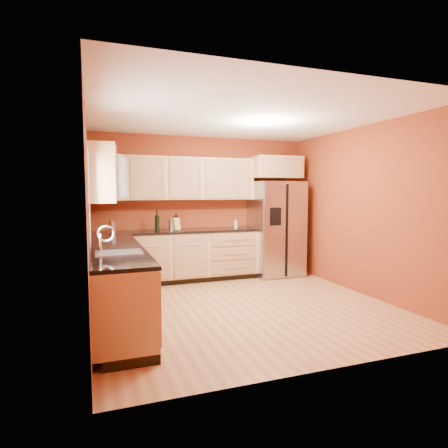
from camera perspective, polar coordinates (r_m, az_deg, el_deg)
The scene contains 23 objects.
floor at distance 5.37m, azimuth 2.90°, elevation -12.32°, with size 4.00×4.00×0.00m, color #A96841.
ceiling at distance 5.22m, azimuth 3.03°, elevation 16.06°, with size 4.00×4.00×0.00m, color white.
wall_back at distance 7.02m, azimuth -3.33°, elevation 2.56°, with size 4.00×0.04×2.60m, color maroon.
wall_front at distance 3.38m, azimuth 16.10°, elevation -0.25°, with size 4.00×0.04×2.60m, color maroon.
wall_left at distance 4.74m, azimuth -19.97°, elevation 1.10°, with size 0.04×4.00×2.60m, color maroon.
wall_right at distance 6.18m, azimuth 20.35°, elevation 1.93°, with size 0.04×4.00×2.60m, color maroon.
base_cabinets_back at distance 6.69m, azimuth -7.11°, elevation -5.01°, with size 2.90×0.60×0.88m, color tan.
base_cabinets_left at distance 4.88m, azimuth -16.10°, elevation -8.93°, with size 0.60×2.80×0.88m, color tan.
countertop_back at distance 6.61m, azimuth -7.13°, elevation -1.10°, with size 2.90×0.62×0.04m, color black.
countertop_left at distance 4.79m, azimuth -16.11°, elevation -3.57°, with size 0.62×2.80×0.04m, color black.
upper_cabinets_back at distance 6.79m, azimuth -4.99°, elevation 6.90°, with size 2.30×0.33×0.75m, color tan.
upper_cabinets_left at distance 5.46m, azimuth -18.36°, elevation 7.13°, with size 0.33×1.35×0.75m, color tan.
corner_upper_cabinet at distance 6.41m, azimuth -17.07°, elevation 6.81°, with size 0.62×0.33×0.75m, color tan.
over_fridge_cabinet at distance 7.25m, azimuth 7.74°, elevation 8.53°, with size 0.92×0.60×0.40m, color tan.
refrigerator at distance 7.20m, azimuth 7.90°, elevation -0.68°, with size 0.90×0.75×1.78m, color #A8A8AC.
window at distance 4.23m, azimuth -19.83°, elevation 4.06°, with size 0.03×0.90×1.00m, color white.
sink_faucet at distance 4.27m, azimuth -15.75°, elevation -2.28°, with size 0.50×0.42×0.30m, color silver, non-canonical shape.
canister_left at distance 6.40m, azimuth -16.61°, elevation -0.45°, with size 0.11×0.11×0.19m, color #A8A8AC.
canister_right at distance 6.61m, azimuth -7.94°, elevation -0.10°, with size 0.12×0.12×0.19m, color #A8A8AC.
wine_bottle_a at distance 6.62m, azimuth -7.31°, elevation 0.37°, with size 0.07×0.07×0.29m, color black, non-canonical shape.
wine_bottle_b at distance 6.58m, azimuth -10.15°, elevation 0.59°, with size 0.08×0.08×0.36m, color black, non-canonical shape.
knife_block at distance 6.53m, azimuth -7.34°, elevation -0.05°, with size 0.11×0.10×0.22m, color tan.
soap_dispenser at distance 6.94m, azimuth 1.80°, elevation 0.09°, with size 0.06×0.06×0.17m, color silver.
Camera 1 is at (-1.97, -4.73, 1.60)m, focal length 30.00 mm.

